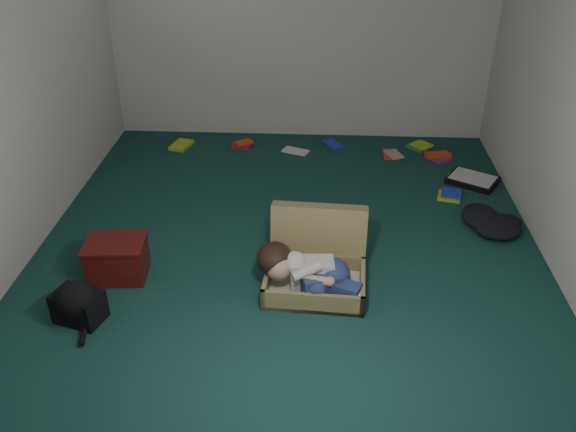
{
  "coord_description": "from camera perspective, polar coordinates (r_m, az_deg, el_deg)",
  "views": [
    {
      "loc": [
        0.21,
        -4.12,
        2.71
      ],
      "look_at": [
        0.0,
        -0.15,
        0.35
      ],
      "focal_mm": 38.0,
      "sensor_mm": 36.0,
      "label": 1
    }
  ],
  "objects": [
    {
      "name": "paper_tray",
      "position": [
        6.1,
        16.88,
        3.25
      ],
      "size": [
        0.55,
        0.51,
        0.06
      ],
      "rotation": [
        0.0,
        0.0,
        -0.54
      ],
      "color": "black",
      "rests_on": "floor"
    },
    {
      "name": "wall_back",
      "position": [
        6.52,
        1.2,
        18.23
      ],
      "size": [
        4.5,
        0.0,
        4.5
      ],
      "primitive_type": "plane",
      "rotation": [
        1.57,
        0.0,
        0.0
      ],
      "color": "silver",
      "rests_on": "ground"
    },
    {
      "name": "floor",
      "position": [
        4.93,
        0.09,
        -2.61
      ],
      "size": [
        4.5,
        4.5,
        0.0
      ],
      "primitive_type": "plane",
      "color": "#16413B",
      "rests_on": "ground"
    },
    {
      "name": "person",
      "position": [
        4.28,
        1.86,
        -5.23
      ],
      "size": [
        0.76,
        0.4,
        0.32
      ],
      "rotation": [
        0.0,
        0.0,
        -0.06
      ],
      "color": "silver",
      "rests_on": "suitcase"
    },
    {
      "name": "suitcase",
      "position": [
        4.45,
        2.68,
        -4.37
      ],
      "size": [
        0.75,
        0.73,
        0.52
      ],
      "rotation": [
        0.0,
        0.0,
        -0.06
      ],
      "color": "#928050",
      "rests_on": "floor"
    },
    {
      "name": "book_scatter",
      "position": [
        6.4,
        6.93,
        5.52
      ],
      "size": [
        3.1,
        1.36,
        0.02
      ],
      "color": "#BCD826",
      "rests_on": "floor"
    },
    {
      "name": "maroon_bin",
      "position": [
        4.66,
        -15.71,
        -3.88
      ],
      "size": [
        0.46,
        0.37,
        0.3
      ],
      "rotation": [
        0.0,
        0.0,
        0.08
      ],
      "color": "#541211",
      "rests_on": "floor"
    },
    {
      "name": "backpack",
      "position": [
        4.34,
        -19.0,
        -7.91
      ],
      "size": [
        0.47,
        0.42,
        0.24
      ],
      "primitive_type": null,
      "rotation": [
        0.0,
        0.0,
        -0.31
      ],
      "color": "black",
      "rests_on": "floor"
    },
    {
      "name": "wall_left",
      "position": [
        4.88,
        -24.54,
        11.2
      ],
      "size": [
        0.0,
        4.5,
        4.5
      ],
      "primitive_type": "plane",
      "rotation": [
        1.57,
        0.0,
        1.57
      ],
      "color": "silver",
      "rests_on": "ground"
    },
    {
      "name": "clothing_pile",
      "position": [
        5.36,
        18.75,
        -0.63
      ],
      "size": [
        0.49,
        0.44,
        0.13
      ],
      "primitive_type": null,
      "rotation": [
        0.0,
        0.0,
        0.26
      ],
      "color": "black",
      "rests_on": "floor"
    },
    {
      "name": "wall_front",
      "position": [
        2.35,
        -2.79,
        -6.2
      ],
      "size": [
        4.5,
        0.0,
        4.5
      ],
      "primitive_type": "plane",
      "rotation": [
        -1.57,
        0.0,
        0.0
      ],
      "color": "silver",
      "rests_on": "ground"
    }
  ]
}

